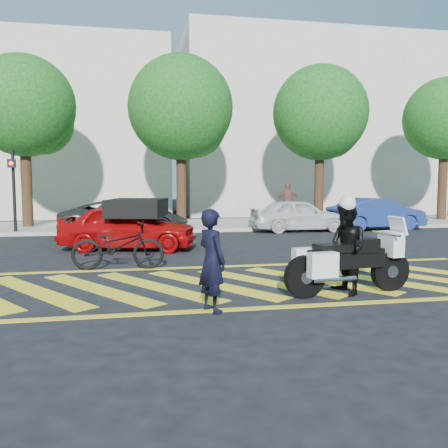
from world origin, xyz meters
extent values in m
plane|color=black|center=(0.00, 0.00, 0.00)|extent=(90.00, 90.00, 0.00)
cube|color=#9E998E|center=(0.00, 12.00, 0.07)|extent=(60.00, 5.00, 0.15)
cube|color=yellow|center=(-3.90, 0.00, 0.00)|extent=(2.43, 3.21, 0.01)
cube|color=yellow|center=(-2.80, 0.00, 0.00)|extent=(2.43, 3.21, 0.01)
cube|color=yellow|center=(-1.70, 0.00, 0.00)|extent=(2.43, 3.21, 0.01)
cube|color=yellow|center=(-0.60, 0.00, 0.00)|extent=(2.43, 3.21, 0.01)
cube|color=yellow|center=(0.50, 0.00, 0.00)|extent=(2.43, 3.21, 0.01)
cube|color=yellow|center=(1.60, 0.00, 0.00)|extent=(2.43, 3.21, 0.01)
cube|color=yellow|center=(2.70, 0.00, 0.00)|extent=(2.43, 3.21, 0.01)
cube|color=yellow|center=(3.80, 0.00, 0.00)|extent=(2.43, 3.21, 0.01)
cube|color=yellow|center=(0.00, -1.90, 0.00)|extent=(12.00, 0.20, 0.01)
cube|color=yellow|center=(0.00, 1.90, 0.00)|extent=(12.00, 0.20, 0.01)
cube|color=beige|center=(-8.00, 21.00, 5.00)|extent=(16.00, 8.00, 10.00)
cube|color=beige|center=(9.00, 21.00, 5.50)|extent=(16.00, 8.00, 11.00)
cylinder|color=black|center=(-6.50, 12.00, 2.00)|extent=(0.44, 0.44, 4.00)
sphere|color=#114114|center=(-6.50, 12.00, 5.16)|extent=(4.20, 4.20, 4.20)
sphere|color=#114114|center=(-5.90, 12.30, 4.53)|extent=(2.73, 2.73, 2.73)
cylinder|color=black|center=(0.00, 12.00, 2.00)|extent=(0.44, 0.44, 4.00)
sphere|color=#114114|center=(0.00, 12.00, 5.26)|extent=(4.60, 4.60, 4.60)
sphere|color=#114114|center=(0.60, 12.30, 4.58)|extent=(2.99, 2.99, 2.99)
cylinder|color=black|center=(6.50, 12.00, 2.00)|extent=(0.44, 0.44, 4.00)
sphere|color=#114114|center=(6.50, 12.00, 5.21)|extent=(4.40, 4.40, 4.40)
sphere|color=#114114|center=(7.10, 12.30, 4.55)|extent=(2.86, 2.86, 2.86)
cylinder|color=black|center=(13.00, 12.00, 2.00)|extent=(0.44, 0.44, 4.00)
sphere|color=#114114|center=(13.00, 12.00, 5.10)|extent=(4.00, 4.00, 4.00)
cylinder|color=black|center=(-6.50, 9.80, 1.60)|extent=(0.12, 0.12, 3.20)
cube|color=black|center=(-6.50, 9.60, 2.70)|extent=(0.28, 0.18, 0.32)
sphere|color=#FF260C|center=(-6.50, 9.50, 2.70)|extent=(0.14, 0.14, 0.14)
imported|color=black|center=(-0.93, -1.93, 0.81)|extent=(0.60, 0.70, 1.62)
imported|color=black|center=(-2.48, 2.00, 0.56)|extent=(2.18, 0.93, 1.11)
cylinder|color=black|center=(0.82, -1.37, 0.37)|extent=(0.76, 0.25, 0.75)
cylinder|color=silver|center=(0.82, -1.37, 0.37)|extent=(0.25, 0.21, 0.23)
cylinder|color=black|center=(2.58, -1.15, 0.37)|extent=(0.76, 0.25, 0.75)
cylinder|color=silver|center=(2.58, -1.15, 0.37)|extent=(0.25, 0.21, 0.23)
cube|color=black|center=(1.64, -1.27, 0.66)|extent=(1.44, 0.47, 0.34)
cube|color=black|center=(1.98, -1.23, 0.88)|extent=(0.55, 0.40, 0.25)
cube|color=black|center=(1.36, -1.30, 0.86)|extent=(0.67, 0.46, 0.14)
cube|color=silver|center=(2.58, -1.15, 0.88)|extent=(0.31, 0.50, 0.45)
cube|color=silver|center=(0.97, -1.05, 0.62)|extent=(0.53, 0.27, 0.43)
cube|color=silver|center=(1.04, -1.64, 0.62)|extent=(0.53, 0.27, 0.43)
imported|color=black|center=(1.64, -1.26, 0.83)|extent=(0.72, 0.88, 1.66)
imported|color=#A20708|center=(-2.28, 5.22, 0.69)|extent=(4.31, 2.50, 1.38)
imported|color=black|center=(-2.44, 9.20, 0.67)|extent=(4.90, 2.46, 1.33)
imported|color=silver|center=(4.50, 9.20, 0.67)|extent=(3.93, 1.58, 1.34)
imported|color=navy|center=(7.95, 9.20, 0.67)|extent=(4.20, 1.84, 1.34)
imported|color=brown|center=(5.21, 12.67, 1.08)|extent=(1.18, 0.89, 1.86)
camera|label=1|loc=(-2.11, -9.14, 2.05)|focal=38.00mm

